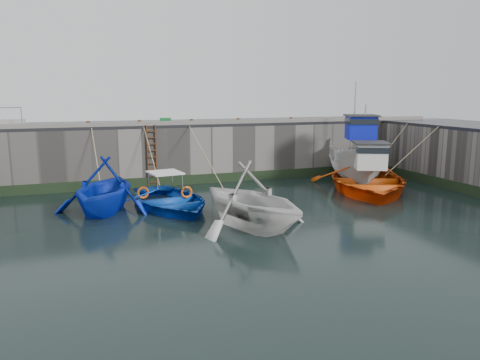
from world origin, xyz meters
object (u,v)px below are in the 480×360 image
object	(u,v)px
ladder	(152,156)
boat_near_white	(105,211)
boat_near_blacktrim	(250,227)
boat_far_orange	(367,180)
bollard_a	(88,124)
bollard_b	(140,123)
bollard_d	(238,121)
fish_crate	(166,121)
bollard_e	(291,120)
boat_far_white	(357,161)
bollard_c	(192,122)
boat_near_blue	(170,208)

from	to	relation	value
ladder	boat_near_white	bearing A→B (deg)	-121.35
boat_near_blacktrim	boat_far_orange	xyz separation A→B (m)	(7.73, 4.12, 0.51)
bollard_a	bollard_b	world-z (taller)	same
boat_far_orange	bollard_b	distance (m)	11.79
boat_near_white	ladder	bearing A→B (deg)	78.41
boat_near_white	bollard_d	xyz separation A→B (m)	(7.46, 4.71, 3.30)
fish_crate	bollard_a	bearing A→B (deg)	-145.95
bollard_e	boat_far_white	bearing A→B (deg)	-45.64
boat_far_orange	bollard_d	world-z (taller)	boat_far_orange
bollard_d	bollard_b	bearing A→B (deg)	180.00
boat_near_white	boat_near_blacktrim	xyz separation A→B (m)	(4.85, -4.20, 0.00)
boat_far_orange	bollard_c	size ratio (longest dim) A/B	32.56
bollard_d	fish_crate	bearing A→B (deg)	165.65
bollard_a	bollard_d	bearing A→B (deg)	0.00
fish_crate	bollard_d	bearing A→B (deg)	6.05
boat_far_white	bollard_b	world-z (taller)	boat_far_white
boat_near_white	bollard_c	world-z (taller)	bollard_c
bollard_e	boat_far_orange	bearing A→B (deg)	-68.26
bollard_a	boat_near_white	bearing A→B (deg)	-85.93
ladder	bollard_c	world-z (taller)	bollard_c
boat_near_blacktrim	bollard_e	bearing A→B (deg)	37.31
fish_crate	bollard_c	bearing A→B (deg)	-18.61
boat_near_blue	bollard_b	bearing A→B (deg)	86.02
boat_far_white	bollard_d	distance (m)	6.82
bollard_a	boat_near_blue	bearing A→B (deg)	-59.48
boat_near_blue	bollard_b	size ratio (longest dim) A/B	19.98
boat_far_white	boat_far_orange	xyz separation A→B (m)	(-0.76, -2.06, -0.64)
boat_far_orange	bollard_e	distance (m)	5.86
ladder	bollard_a	size ratio (longest dim) A/B	11.43
bollard_b	bollard_d	size ratio (longest dim) A/B	1.00
boat_near_white	bollard_a	distance (m)	5.76
bollard_e	boat_near_white	bearing A→B (deg)	-156.18
boat_near_blue	bollard_c	xyz separation A→B (m)	(2.22, 5.06, 3.30)
bollard_b	bollard_c	world-z (taller)	same
boat_far_white	bollard_b	xyz separation A→B (m)	(-11.17, 2.73, 2.15)
boat_near_blacktrim	bollard_b	xyz separation A→B (m)	(-2.68, 8.91, 3.30)
fish_crate	bollard_a	size ratio (longest dim) A/B	2.00
boat_near_blacktrim	fish_crate	size ratio (longest dim) A/B	9.14
bollard_b	boat_near_blacktrim	bearing A→B (deg)	-73.23
bollard_a	bollard_c	size ratio (longest dim) A/B	1.00
ladder	boat_near_white	xyz separation A→B (m)	(-2.66, -4.37, -1.59)
ladder	bollard_e	distance (m)	8.19
boat_far_orange	bollard_d	distance (m)	7.54
boat_near_white	fish_crate	xyz separation A→B (m)	(3.66, 5.68, 3.32)
boat_near_blacktrim	bollard_d	bearing A→B (deg)	54.09
boat_near_blue	fish_crate	xyz separation A→B (m)	(1.02, 6.04, 3.32)
boat_far_white	bollard_c	distance (m)	9.16
ladder	boat_far_white	size ratio (longest dim) A/B	0.42
boat_near_blue	fish_crate	world-z (taller)	fish_crate
boat_far_orange	bollard_d	size ratio (longest dim) A/B	32.56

